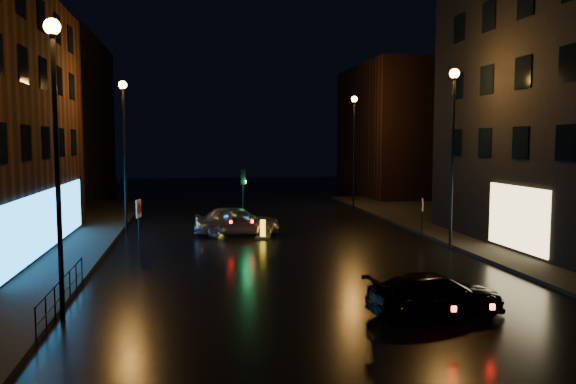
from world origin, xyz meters
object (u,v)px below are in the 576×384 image
Objects in this scene: dark_sedan at (436,294)px; silver_hatchback at (237,221)px; bollard_near at (263,234)px; traffic_signal at (243,220)px; bollard_far at (220,224)px; road_sign_left at (139,213)px; road_sign_right at (422,208)px.

silver_hatchback is at bearing 10.80° from dark_sedan.
traffic_signal is at bearing 115.91° from bollard_near.
bollard_far is 8.05m from road_sign_left.
traffic_signal reaches higher than road_sign_left.
dark_sedan is 13.78m from road_sign_right.
traffic_signal is 0.75× the size of silver_hatchback.
road_sign_right is (8.40, -0.98, 1.32)m from bollard_near.
road_sign_right is at bearing 8.06° from bollard_near.
road_sign_left is (-5.99, -3.22, 1.64)m from bollard_near.
road_sign_left is at bearing 133.88° from silver_hatchback.
road_sign_right is (9.65, -2.20, 0.74)m from silver_hatchback.
bollard_far is at bearing 134.36° from bollard_near.
bollard_far is at bearing -5.82° from road_sign_right.
traffic_signal is 0.83× the size of dark_sedan.
traffic_signal is 1.39m from bollard_far.
road_sign_left is at bearing 35.28° from dark_sedan.
bollard_near is at bearing -66.52° from bollard_far.
silver_hatchback is at bearing -77.45° from bollard_far.
bollard_near is at bearing 7.41° from dark_sedan.
traffic_signal reaches higher than dark_sedan.
road_sign_left reaches higher than bollard_far.
traffic_signal reaches higher than bollard_far.
traffic_signal is at bearing -10.66° from bollard_far.
silver_hatchback reaches higher than bollard_far.
traffic_signal is 2.46× the size of bollard_far.
bollard_far is (-5.41, 17.39, -0.35)m from dark_sedan.
bollard_far is at bearing 11.03° from dark_sedan.
road_sign_right reaches higher than bollard_near.
bollard_near is 8.56m from road_sign_right.
bollard_far is 0.57× the size of road_sign_left.
dark_sedan is 14.14m from road_sign_left.
bollard_near is 0.89× the size of bollard_far.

